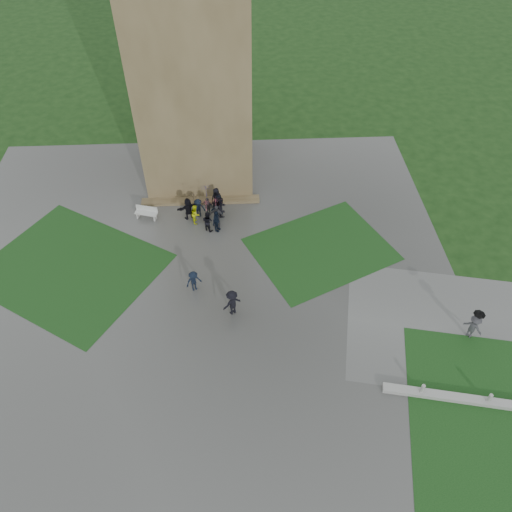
{
  "coord_description": "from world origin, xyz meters",
  "views": [
    {
      "loc": [
        2.77,
        -19.35,
        24.37
      ],
      "look_at": [
        3.89,
        3.39,
        1.2
      ],
      "focal_mm": 35.0,
      "sensor_mm": 36.0,
      "label": 1
    }
  ],
  "objects_px": {
    "bench": "(146,212)",
    "pedestrian_path": "(474,325)",
    "pedestrian_near": "(232,303)",
    "pedestrian_mid": "(194,281)",
    "tower": "(192,62)"
  },
  "relations": [
    {
      "from": "bench",
      "to": "pedestrian_near",
      "type": "xyz_separation_m",
      "value": [
        6.17,
        -9.19,
        0.44
      ]
    },
    {
      "from": "pedestrian_near",
      "to": "pedestrian_path",
      "type": "height_order",
      "value": "pedestrian_path"
    },
    {
      "from": "bench",
      "to": "pedestrian_mid",
      "type": "xyz_separation_m",
      "value": [
        3.77,
        -7.21,
        0.29
      ]
    },
    {
      "from": "bench",
      "to": "pedestrian_mid",
      "type": "distance_m",
      "value": 8.14
    },
    {
      "from": "bench",
      "to": "pedestrian_path",
      "type": "xyz_separation_m",
      "value": [
        20.11,
        -11.62,
        0.56
      ]
    },
    {
      "from": "tower",
      "to": "pedestrian_path",
      "type": "bearing_deg",
      "value": -47.47
    },
    {
      "from": "pedestrian_mid",
      "to": "bench",
      "type": "bearing_deg",
      "value": 93.42
    },
    {
      "from": "bench",
      "to": "pedestrian_path",
      "type": "height_order",
      "value": "pedestrian_path"
    },
    {
      "from": "pedestrian_near",
      "to": "pedestrian_path",
      "type": "distance_m",
      "value": 14.15
    },
    {
      "from": "pedestrian_near",
      "to": "pedestrian_path",
      "type": "xyz_separation_m",
      "value": [
        13.94,
        -2.43,
        0.11
      ]
    },
    {
      "from": "bench",
      "to": "tower",
      "type": "bearing_deg",
      "value": 72.3
    },
    {
      "from": "pedestrian_near",
      "to": "pedestrian_path",
      "type": "relative_size",
      "value": 0.85
    },
    {
      "from": "tower",
      "to": "pedestrian_mid",
      "type": "relative_size",
      "value": 11.42
    },
    {
      "from": "pedestrian_mid",
      "to": "tower",
      "type": "bearing_deg",
      "value": 65.23
    },
    {
      "from": "tower",
      "to": "pedestrian_mid",
      "type": "xyz_separation_m",
      "value": [
        -0.13,
        -13.26,
        -8.19
      ]
    }
  ]
}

